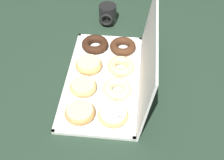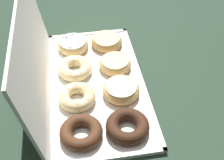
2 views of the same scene
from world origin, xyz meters
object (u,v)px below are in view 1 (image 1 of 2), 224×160
Objects in this scene: coffee_mug at (108,14)px; glazed_ring_donut_2 at (83,86)px; cruller_donut_6 at (117,88)px; sprinkle_donut_7 at (113,115)px; donut_box at (103,80)px; chocolate_cake_ring_donut_4 at (123,46)px; cruller_donut_5 at (121,66)px; chocolate_cake_ring_donut_0 at (95,44)px; glazed_ring_donut_1 at (89,65)px; glazed_ring_donut_3 at (80,112)px.

glazed_ring_donut_2 is at bearing -5.35° from coffee_mug.
cruller_donut_6 is 1.03× the size of sprinkle_donut_7.
donut_box is 0.41m from coffee_mug.
chocolate_cake_ring_donut_4 is 1.11× the size of coffee_mug.
cruller_donut_6 is (-0.00, 0.13, 0.00)m from glazed_ring_donut_2.
cruller_donut_6 reaches higher than donut_box.
sprinkle_donut_7 is at bearing -1.27° from cruller_donut_5.
coffee_mug is (-0.21, 0.03, 0.02)m from chocolate_cake_ring_donut_0.
cruller_donut_5 is (-0.01, 0.13, -0.00)m from glazed_ring_donut_1.
chocolate_cake_ring_donut_0 is 1.14× the size of coffee_mug.
cruller_donut_5 is at bearing 44.35° from chocolate_cake_ring_donut_0.
glazed_ring_donut_2 is at bearing -134.10° from sprinkle_donut_7.
coffee_mug is (-0.41, -0.03, 0.04)m from donut_box.
sprinkle_donut_7 is (-0.00, 0.12, 0.00)m from glazed_ring_donut_3.
sprinkle_donut_7 is at bearing -1.22° from cruller_donut_6.
cruller_donut_6 reaches higher than chocolate_cake_ring_donut_4.
glazed_ring_donut_1 is 1.07× the size of coffee_mug.
glazed_ring_donut_2 is 0.18m from sprinkle_donut_7.
donut_box is at bearing -46.09° from cruller_donut_5.
cruller_donut_6 reaches higher than glazed_ring_donut_2.
chocolate_cake_ring_donut_4 is (0.00, 0.13, -0.00)m from chocolate_cake_ring_donut_0.
glazed_ring_donut_2 is (0.12, -0.00, -0.00)m from glazed_ring_donut_1.
coffee_mug is at bearing 170.94° from chocolate_cake_ring_donut_0.
chocolate_cake_ring_donut_0 is 1.06× the size of glazed_ring_donut_3.
chocolate_cake_ring_donut_4 is (-0.19, 0.07, 0.02)m from donut_box.
coffee_mug reaches higher than glazed_ring_donut_2.
glazed_ring_donut_1 is at bearing -131.60° from donut_box.
glazed_ring_donut_1 is 1.05× the size of glazed_ring_donut_2.
glazed_ring_donut_1 is at bearing 178.74° from glazed_ring_donut_2.
sprinkle_donut_7 is at bearing 17.38° from chocolate_cake_ring_donut_0.
chocolate_cake_ring_donut_0 is at bearing -154.37° from cruller_donut_6.
coffee_mug is (-0.60, -0.09, 0.02)m from sprinkle_donut_7.
donut_box is 4.65× the size of chocolate_cake_ring_donut_0.
sprinkle_donut_7 reaches higher than chocolate_cake_ring_donut_0.
cruller_donut_5 reaches higher than glazed_ring_donut_2.
glazed_ring_donut_3 is at bearing 4.20° from glazed_ring_donut_2.
chocolate_cake_ring_donut_4 is (-0.26, 0.14, -0.00)m from glazed_ring_donut_2.
donut_box is 0.09m from cruller_donut_6.
glazed_ring_donut_2 and glazed_ring_donut_3 have the same top height.
chocolate_cake_ring_donut_0 reaches higher than donut_box.
glazed_ring_donut_2 is 0.95× the size of glazed_ring_donut_3.
donut_box is 0.21m from chocolate_cake_ring_donut_4.
sprinkle_donut_7 is 1.05× the size of coffee_mug.
donut_box is at bearing 48.40° from glazed_ring_donut_1.
cruller_donut_5 is 1.02× the size of sprinkle_donut_7.
glazed_ring_donut_3 is (0.13, 0.01, -0.00)m from glazed_ring_donut_2.
chocolate_cake_ring_donut_0 is at bearing 176.76° from glazed_ring_donut_1.
sprinkle_donut_7 is (0.19, 0.06, 0.02)m from donut_box.
glazed_ring_donut_1 and cruller_donut_5 have the same top height.
donut_box is 4.79× the size of chocolate_cake_ring_donut_4.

